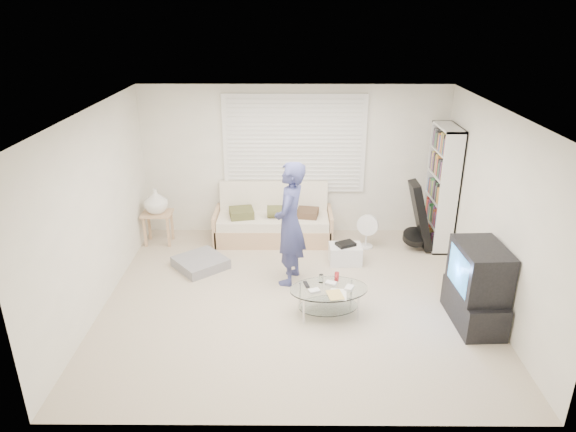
{
  "coord_description": "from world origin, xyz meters",
  "views": [
    {
      "loc": [
        -0.05,
        -5.94,
        3.64
      ],
      "look_at": [
        -0.09,
        0.3,
        1.07
      ],
      "focal_mm": 32.0,
      "sensor_mm": 36.0,
      "label": 1
    }
  ],
  "objects_px": {
    "tv_unit": "(477,286)",
    "coffee_table": "(329,293)",
    "bookshelf": "(442,188)",
    "futon_sofa": "(273,222)"
  },
  "relations": [
    {
      "from": "tv_unit",
      "to": "coffee_table",
      "type": "bearing_deg",
      "value": 174.61
    },
    {
      "from": "tv_unit",
      "to": "bookshelf",
      "type": "bearing_deg",
      "value": 86.8
    },
    {
      "from": "bookshelf",
      "to": "tv_unit",
      "type": "distance_m",
      "value": 2.29
    },
    {
      "from": "coffee_table",
      "to": "futon_sofa",
      "type": "bearing_deg",
      "value": 109.0
    },
    {
      "from": "tv_unit",
      "to": "coffee_table",
      "type": "relative_size",
      "value": 0.98
    },
    {
      "from": "futon_sofa",
      "to": "coffee_table",
      "type": "relative_size",
      "value": 1.84
    },
    {
      "from": "coffee_table",
      "to": "tv_unit",
      "type": "bearing_deg",
      "value": -5.39
    },
    {
      "from": "bookshelf",
      "to": "coffee_table",
      "type": "bearing_deg",
      "value": -132.51
    },
    {
      "from": "bookshelf",
      "to": "coffee_table",
      "type": "distance_m",
      "value": 2.89
    },
    {
      "from": "futon_sofa",
      "to": "tv_unit",
      "type": "bearing_deg",
      "value": -43.35
    }
  ]
}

